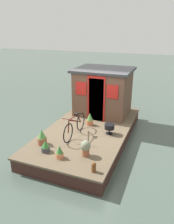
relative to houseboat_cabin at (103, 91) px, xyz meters
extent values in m
plane|color=#47564C|center=(-1.66, 0.00, -1.47)|extent=(60.00, 60.00, 0.00)
cube|color=brown|center=(-1.66, 0.00, -1.00)|extent=(5.54, 2.85, 0.06)
cube|color=#381E19|center=(-1.66, 0.00, -1.25)|extent=(5.43, 2.79, 0.44)
cube|color=brown|center=(0.01, 0.00, -0.06)|extent=(1.77, 2.12, 1.83)
cube|color=#28282B|center=(0.01, 0.00, 0.90)|extent=(1.97, 2.32, 0.10)
cube|color=#19334C|center=(-0.89, 0.00, -0.12)|extent=(0.04, 0.60, 1.70)
cube|color=red|center=(-0.90, 0.00, -0.07)|extent=(0.03, 0.72, 1.80)
cube|color=red|center=(-0.89, -0.64, 0.28)|extent=(0.03, 0.44, 0.52)
cube|color=red|center=(-0.89, 0.64, 0.28)|extent=(0.03, 0.44, 0.52)
torus|color=black|center=(-2.94, 0.22, -0.65)|extent=(0.65, 0.04, 0.65)
torus|color=black|center=(-1.94, 0.21, -0.65)|extent=(0.65, 0.04, 0.65)
cylinder|color=#4C1414|center=(-2.40, 0.22, -0.44)|extent=(0.93, 0.05, 0.45)
cylinder|color=#4C1414|center=(-2.56, 0.22, -0.25)|extent=(0.60, 0.04, 0.06)
cylinder|color=#4C1414|center=(-2.10, 0.21, -0.46)|extent=(0.35, 0.04, 0.41)
cylinder|color=#4C1414|center=(-2.90, 0.22, -0.44)|extent=(0.12, 0.04, 0.42)
cube|color=black|center=(-2.26, 0.22, -0.23)|extent=(0.20, 0.10, 0.06)
cylinder|color=#4C1414|center=(-2.86, 0.22, -0.20)|extent=(0.03, 0.50, 0.02)
cylinder|color=#C6754C|center=(-3.86, 0.05, -0.89)|extent=(0.23, 0.23, 0.17)
cone|color=#387533|center=(-3.86, 0.05, -0.70)|extent=(0.20, 0.20, 0.23)
cylinder|color=#B2603D|center=(-1.42, 0.06, -0.87)|extent=(0.25, 0.25, 0.20)
cone|color=#4C8942|center=(-1.42, 0.06, -0.62)|extent=(0.23, 0.23, 0.29)
cylinder|color=#935138|center=(-3.47, -0.59, -0.87)|extent=(0.22, 0.22, 0.21)
ellipsoid|color=gray|center=(-3.47, -0.59, -0.65)|extent=(0.29, 0.29, 0.32)
cylinder|color=#935138|center=(-3.36, 0.94, -0.86)|extent=(0.29, 0.29, 0.23)
cone|color=#4C8942|center=(-3.36, 0.94, -0.60)|extent=(0.26, 0.26, 0.29)
cylinder|color=#38383D|center=(-3.71, 0.60, -0.90)|extent=(0.26, 0.26, 0.15)
cone|color=#387533|center=(-3.71, 0.60, -0.72)|extent=(0.23, 0.23, 0.21)
cylinder|color=black|center=(-1.86, -0.84, -0.70)|extent=(0.35, 0.35, 0.17)
cylinder|color=black|center=(-1.86, -0.84, -0.88)|extent=(0.04, 0.04, 0.19)
cylinder|color=black|center=(-1.86, -0.84, -0.96)|extent=(0.24, 0.24, 0.02)
cylinder|color=brown|center=(-4.10, -1.08, -0.87)|extent=(0.12, 0.12, 0.22)
sphere|color=brown|center=(-4.10, -1.08, -0.76)|extent=(0.13, 0.13, 0.13)
camera|label=1|loc=(-8.58, -2.67, 2.53)|focal=35.17mm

